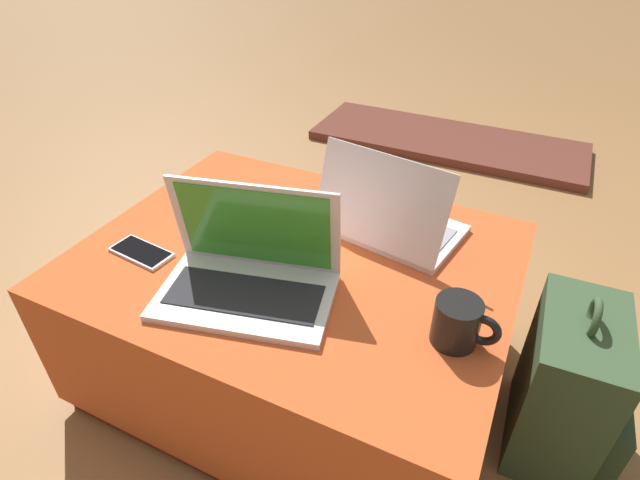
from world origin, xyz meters
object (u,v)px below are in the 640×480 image
Objects in this scene: laptop_near at (249,271)px; cell_phone at (141,252)px; laptop_far at (388,218)px; backpack at (568,390)px; coffee_mug at (459,323)px.

laptop_near is 2.57× the size of cell_phone.
laptop_far is 2.30× the size of cell_phone.
backpack is at bearing -70.29° from cell_phone.
cell_phone is at bearing -176.31° from coffee_mug.
coffee_mug reaches higher than backpack.
cell_phone is 0.74m from coffee_mug.
coffee_mug is (0.74, 0.05, 0.04)m from cell_phone.
backpack is at bearing 179.76° from laptop_far.
coffee_mug is at bearing -7.92° from laptop_near.
coffee_mug is at bearing 125.34° from backpack.
laptop_near is at bearing 68.92° from laptop_far.
coffee_mug reaches higher than cell_phone.
laptop_near is 0.31m from cell_phone.
laptop_near is 3.20× the size of coffee_mug.
cell_phone is 1.05m from backpack.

